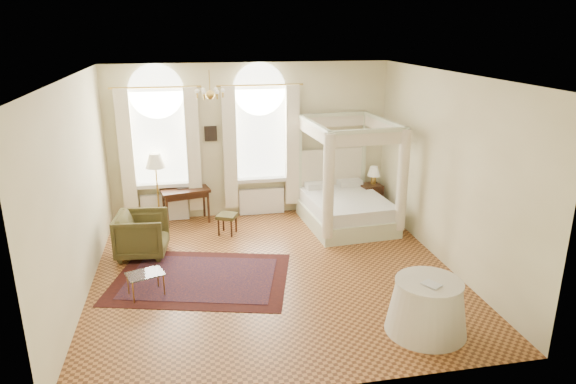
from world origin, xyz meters
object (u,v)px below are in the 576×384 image
Objects in this scene: coffee_table at (145,276)px; floor_lamp at (155,165)px; nightstand at (370,198)px; canopy_bed at (347,202)px; writing_desk at (185,194)px; stool at (227,218)px; armchair at (142,235)px; side_table at (427,306)px.

coffee_table is 0.42× the size of floor_lamp.
canopy_bed is at bearing -138.42° from nightstand.
writing_desk is (-3.30, 0.81, 0.13)m from canopy_bed.
canopy_bed is at bearing -13.83° from writing_desk.
canopy_bed reaches higher than writing_desk.
stool is at bearing -179.97° from canopy_bed.
canopy_bed is 3.45× the size of nightstand.
armchair is 0.80× the size of side_table.
writing_desk is at bearing 123.66° from side_table.
stool is 4.66m from side_table.
writing_desk is at bearing -21.47° from armchair.
nightstand is at bearing -68.13° from armchair.
nightstand is 1.00× the size of coffee_table.
stool is 0.75× the size of coffee_table.
side_table is at bearing -100.37° from nightstand.
stool is (0.80, -0.81, -0.28)m from writing_desk.
canopy_bed reaches higher than stool.
nightstand is 5.05m from armchair.
nightstand is at bearing 79.63° from side_table.
side_table is (3.20, -4.81, -0.26)m from writing_desk.
side_table is (3.84, -1.74, 0.04)m from coffee_table.
floor_lamp is at bearing 151.02° from stool.
canopy_bed is 3.40m from writing_desk.
writing_desk is at bearing 134.65° from stool.
nightstand is 0.42× the size of floor_lamp.
writing_desk is 0.89m from floor_lamp.
floor_lamp reaches higher than writing_desk.
canopy_bed is 2.00× the size of side_table.
floor_lamp is (-3.86, 0.75, 0.81)m from canopy_bed.
side_table reaches higher than stool.
side_table is at bearing -91.35° from canopy_bed.
side_table is at bearing -56.34° from writing_desk.
armchair is at bearing -163.93° from nightstand.
nightstand is at bearing -0.96° from floor_lamp.
coffee_table is 4.22m from side_table.
canopy_bed is at bearing 29.80° from coffee_table.
armchair is at bearing -117.26° from writing_desk.
side_table reaches higher than writing_desk.
side_table is (3.99, -3.28, -0.03)m from armchair.
armchair is (-1.59, -0.72, 0.06)m from stool.
side_table is (-0.86, -4.67, 0.05)m from nightstand.
floor_lamp is at bearing 88.44° from coffee_table.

